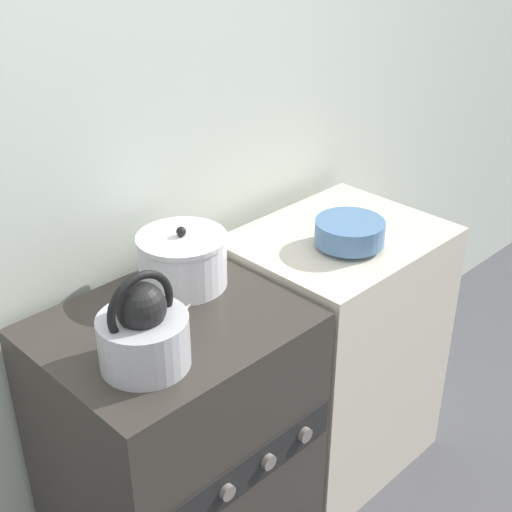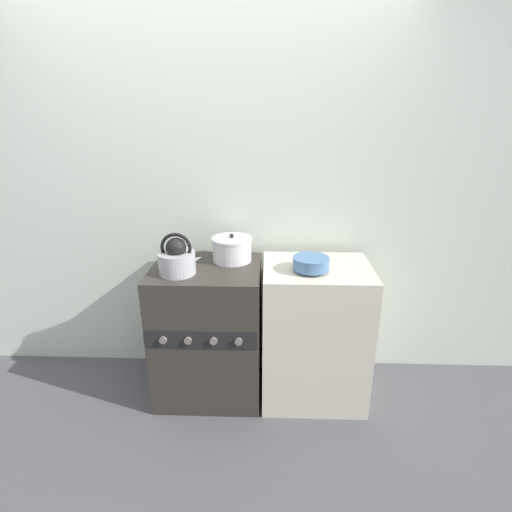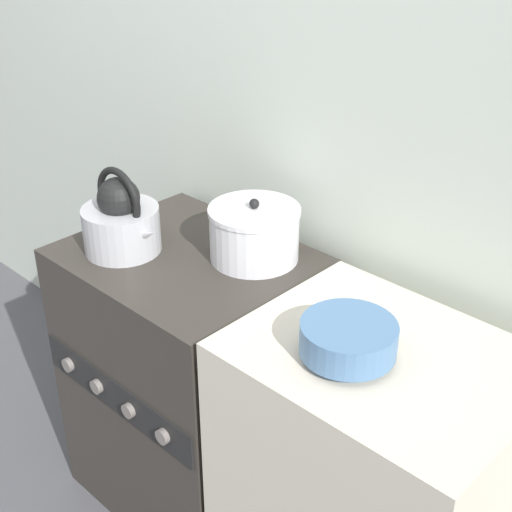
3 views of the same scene
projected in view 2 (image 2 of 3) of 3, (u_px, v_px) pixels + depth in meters
The scene contains 7 objects.
ground_plane at pixel (205, 416), 2.52m from camera, with size 12.00×12.00×0.00m, color #4C4C51.
wall_back at pixel (212, 200), 2.68m from camera, with size 7.00×0.06×2.50m.
stove at pixel (209, 331), 2.62m from camera, with size 0.68×0.58×0.90m.
counter at pixel (314, 333), 2.59m from camera, with size 0.66×0.53×0.92m.
kettle at pixel (177, 259), 2.35m from camera, with size 0.27×0.22×0.25m.
cooking_pot at pixel (232, 249), 2.55m from camera, with size 0.26×0.26×0.18m.
enamel_bowl at pixel (311, 263), 2.34m from camera, with size 0.21×0.21×0.09m.
Camera 2 is at (0.39, -2.00, 1.82)m, focal length 28.00 mm.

